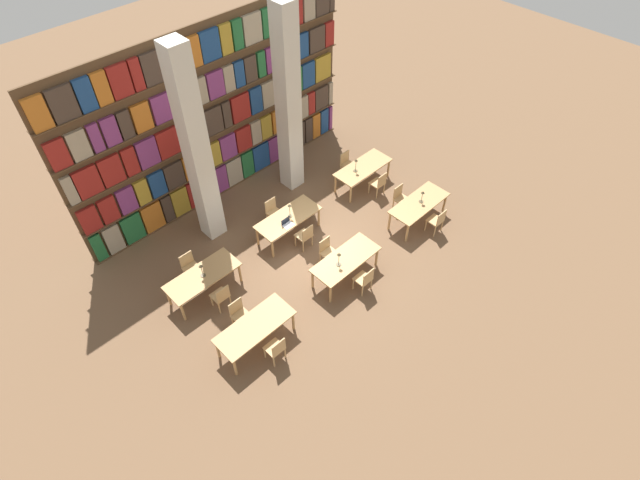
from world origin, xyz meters
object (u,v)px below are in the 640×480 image
Objects in this scene: pillar_center at (288,104)px; desk_lamp_4 at (356,163)px; chair_0 at (276,349)px; chair_2 at (365,279)px; chair_10 at (379,183)px; chair_7 at (190,266)px; pillar_left at (196,151)px; reading_table_4 at (288,219)px; chair_3 at (327,251)px; chair_8 at (305,235)px; reading_table_2 at (419,205)px; desk_lamp_0 at (339,257)px; desk_lamp_3 at (290,208)px; chair_9 at (273,211)px; laptop at (287,224)px; chair_4 at (437,220)px; reading_table_0 at (255,328)px; chair_1 at (239,314)px; reading_table_3 at (203,277)px; reading_table_1 at (346,261)px; chair_11 at (347,163)px; chair_5 at (400,198)px; chair_6 at (221,296)px; desk_lamp_1 at (422,195)px.

desk_lamp_4 is (1.28, -1.66, -1.94)m from pillar_center.
chair_2 is (3.09, -0.06, 0.00)m from chair_0.
chair_2 is 1.00× the size of chair_10.
chair_0 is 3.60m from chair_7.
chair_0 is 1.85× the size of desk_lamp_4.
pillar_left is 3.29m from reading_table_4.
chair_3 and chair_8 have the same top height.
desk_lamp_4 is (-0.28, 2.37, 0.40)m from reading_table_2.
desk_lamp_0 is at bearing -96.11° from reading_table_4.
desk_lamp_3 is at bearing 43.29° from chair_0.
chair_9 is 2.74× the size of laptop.
reading_table_2 is (3.21, -0.72, 0.18)m from chair_3.
chair_4 is 0.44× the size of reading_table_4.
laptop is at bearing -134.50° from pillar_center.
reading_table_2 is at bearing -0.62° from reading_table_0.
desk_lamp_3 is (3.11, -0.67, 0.58)m from chair_7.
reading_table_2 is 2.30× the size of chair_7.
chair_0 reaches higher than reading_table_4.
desk_lamp_3 is (3.11, 2.93, 0.58)m from chair_0.
chair_10 is at bearing -7.14° from laptop.
chair_3 is (3.14, 0.65, -0.18)m from reading_table_0.
desk_lamp_0 is 3.63m from chair_4.
chair_1 and chair_7 have the same top height.
reading_table_1 is at bearing -35.71° from reading_table_3.
reading_table_2 is 3.06m from chair_11.
chair_10 is (0.04, 2.34, 0.00)m from chair_4.
pillar_center is 6.64m from reading_table_0.
chair_0 is 7.35m from chair_11.
chair_2 is 3.21m from chair_4.
pillar_center is 6.84× the size of chair_9.
pillar_center is 4.92m from reading_table_2.
chair_6 is (-6.31, 0.84, 0.00)m from chair_5.
desk_lamp_0 is at bearing -38.57° from reading_table_3.
chair_8 is 1.00× the size of chair_11.
desk_lamp_3 is (-3.25, 2.31, 0.04)m from desk_lamp_1.
chair_1 is at bearing 164.43° from desk_lamp_0.
chair_9 is at bearing 43.51° from reading_table_0.
pillar_center is 4.88m from desk_lamp_0.
desk_lamp_0 is at bearing 164.43° from chair_1.
laptop reaches higher than chair_4.
pillar_center is 4.94m from reading_table_1.
reading_table_2 is 2.30× the size of chair_11.
chair_5 is (3.51, 0.71, -0.58)m from desk_lamp_0.
chair_4 is 1.00× the size of chair_7.
reading_table_1 is at bearing 166.07° from chair_1.
desk_lamp_3 is at bearing -153.99° from chair_1.
chair_1 is 1.00× the size of chair_4.
chair_10 is (6.39, -0.62, -0.18)m from reading_table_3.
pillar_left is at bearing 153.75° from chair_10.
chair_4 is (3.22, -0.72, -0.18)m from reading_table_1.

